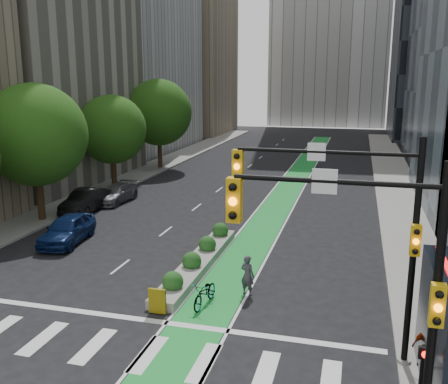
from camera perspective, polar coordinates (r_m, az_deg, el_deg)
The scene contains 20 objects.
ground at distance 19.26m, azimuth -13.14°, elevation -15.33°, with size 160.00×160.00×0.00m, color black.
sidewalk_left at distance 45.54m, azimuth -11.55°, elevation 1.28°, with size 3.60×90.00×0.15m, color gray.
sidewalk_right at distance 40.97m, azimuth 19.49°, elevation -0.49°, with size 3.60×90.00×0.15m, color gray.
bike_lane_paint at distance 46.05m, azimuth 8.08°, elevation 1.45°, with size 2.20×70.00×0.01m, color green.
building_beige at distance 48.48m, azimuth -22.17°, elevation 19.05°, with size 14.00×18.00×30.00m, color #B7AD99.
building_tan_far at distance 85.78m, azimuth -4.42°, elevation 15.46°, with size 14.00×16.00×26.00m, color tan.
building_dark_end at distance 83.81m, azimuth 23.90°, elevation 15.19°, with size 14.00×18.00×28.00m, color black.
tree_mid at distance 33.28m, azimuth -20.75°, elevation 6.11°, with size 6.40×6.40×8.78m.
tree_midfar at distance 41.82m, azimuth -12.70°, elevation 6.97°, with size 5.60×5.60×7.76m.
tree_far at distance 50.80m, azimuth -7.47°, elevation 9.00°, with size 6.60×6.60×9.00m.
signal_right at distance 15.87m, azimuth 15.63°, elevation -2.92°, with size 5.82×0.51×7.20m.
signal_far_right at distance 11.62m, azimuth 17.21°, elevation -9.11°, with size 4.82×0.51×7.20m.
median_planter at distance 24.58m, azimuth -2.91°, elevation -7.70°, with size 1.20×10.26×1.10m.
ped_signal_post at distance 14.46m, azimuth 21.68°, elevation -18.97°, with size 0.32×0.43×2.46m.
bicycle at distance 20.57m, azimuth -2.18°, elevation -11.46°, with size 0.70×2.00×1.05m, color gray.
cyclist at distance 21.35m, azimuth 2.70°, elevation -9.49°, with size 0.64×0.42×1.77m, color #3C3640.
parked_car_left_near at distance 29.21m, azimuth -17.47°, elevation -4.08°, with size 1.86×4.63×1.58m, color #0C1E4D.
parked_car_left_mid at distance 35.61m, azimuth -15.54°, elevation -0.97°, with size 1.66×4.76×1.57m, color black.
parked_car_left_far at distance 37.91m, azimuth -12.24°, elevation -0.17°, with size 1.83×4.51×1.31m, color #5B5E60.
pedestrian_far at distance 17.32m, azimuth 22.15°, elevation -15.87°, with size 0.92×0.38×1.57m, color gray.
Camera 1 is at (8.37, -14.85, 8.98)m, focal length 40.00 mm.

